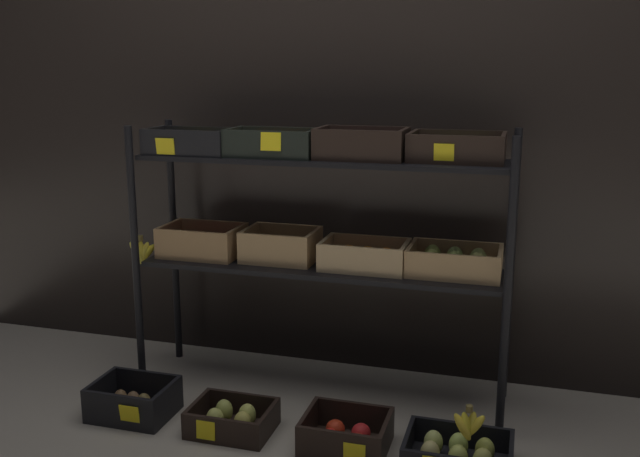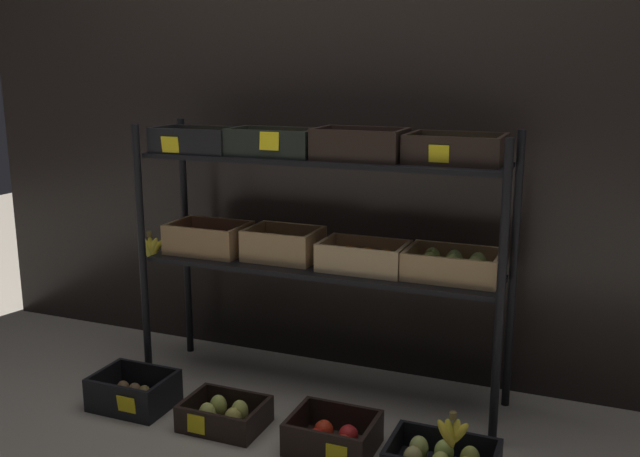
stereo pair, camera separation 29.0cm
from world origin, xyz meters
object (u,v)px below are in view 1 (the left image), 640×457
crate_ground_right_pear (458,454)px  banana_bunch_loose (469,426)px  crate_ground_kiwi (134,403)px  crate_ground_apple_red (346,436)px  crate_ground_pear (232,420)px  display_rack (320,212)px

crate_ground_right_pear → banana_bunch_loose: (0.03, -0.00, 0.12)m
crate_ground_kiwi → crate_ground_apple_red: 0.88m
crate_ground_kiwi → crate_ground_right_pear: 1.28m
crate_ground_right_pear → banana_bunch_loose: bearing=-4.7°
crate_ground_pear → banana_bunch_loose: banana_bunch_loose is taller
crate_ground_right_pear → crate_ground_apple_red: bearing=177.9°
crate_ground_pear → crate_ground_kiwi: bearing=179.0°
crate_ground_pear → crate_ground_right_pear: bearing=-0.8°
display_rack → crate_ground_kiwi: display_rack is taller
crate_ground_apple_red → crate_ground_right_pear: crate_ground_apple_red is taller
crate_ground_pear → crate_ground_apple_red: (0.45, 0.00, 0.00)m
crate_ground_pear → crate_ground_apple_red: size_ratio=1.00×
crate_ground_kiwi → display_rack: bearing=33.0°
crate_ground_kiwi → crate_ground_apple_red: (0.88, -0.00, -0.00)m
crate_ground_pear → crate_ground_right_pear: 0.85m
crate_ground_kiwi → banana_bunch_loose: (1.31, -0.02, 0.11)m
crate_ground_right_pear → banana_bunch_loose: banana_bunch_loose is taller
display_rack → crate_ground_apple_red: (0.22, -0.43, -0.74)m
display_rack → crate_ground_pear: bearing=-117.5°
crate_ground_kiwi → crate_ground_apple_red: size_ratio=1.01×
display_rack → banana_bunch_loose: size_ratio=12.34×
display_rack → crate_ground_right_pear: (0.63, -0.44, -0.74)m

